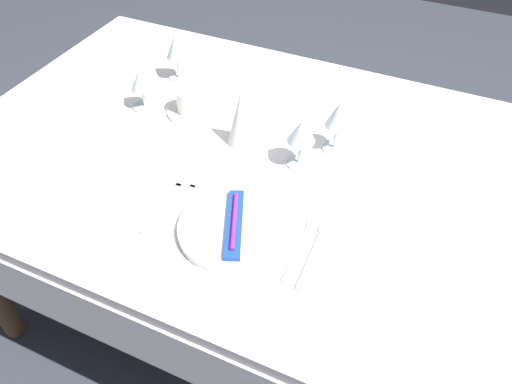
{
  "coord_description": "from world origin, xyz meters",
  "views": [
    {
      "loc": [
        0.39,
        -0.96,
        1.62
      ],
      "look_at": [
        0.02,
        -0.15,
        0.76
      ],
      "focal_mm": 35.41,
      "sensor_mm": 36.0,
      "label": 1
    }
  ],
  "objects_px": {
    "wine_glass_left": "(338,117)",
    "fork_inner": "(167,200)",
    "toothbrush_package": "(234,223)",
    "fork_outer": "(181,202)",
    "spoon_dessert": "(317,246)",
    "wine_glass_centre": "(176,49)",
    "dinner_plate": "(235,228)",
    "wine_glass_right": "(301,133)",
    "wine_glass_far": "(141,83)",
    "spoon_soup": "(304,240)",
    "coffee_cup_left": "(190,100)",
    "napkin_folded": "(241,118)"
  },
  "relations": [
    {
      "from": "wine_glass_right",
      "to": "wine_glass_far",
      "type": "height_order",
      "value": "wine_glass_right"
    },
    {
      "from": "spoon_dessert",
      "to": "wine_glass_right",
      "type": "height_order",
      "value": "wine_glass_right"
    },
    {
      "from": "dinner_plate",
      "to": "coffee_cup_left",
      "type": "xyz_separation_m",
      "value": [
        -0.33,
        0.37,
        0.04
      ]
    },
    {
      "from": "wine_glass_right",
      "to": "wine_glass_left",
      "type": "bearing_deg",
      "value": 56.62
    },
    {
      "from": "toothbrush_package",
      "to": "spoon_dessert",
      "type": "distance_m",
      "value": 0.19
    },
    {
      "from": "spoon_soup",
      "to": "wine_glass_centre",
      "type": "xyz_separation_m",
      "value": [
        -0.62,
        0.49,
        0.1
      ]
    },
    {
      "from": "toothbrush_package",
      "to": "wine_glass_far",
      "type": "relative_size",
      "value": 1.62
    },
    {
      "from": "wine_glass_left",
      "to": "dinner_plate",
      "type": "bearing_deg",
      "value": -106.74
    },
    {
      "from": "wine_glass_right",
      "to": "wine_glass_centre",
      "type": "bearing_deg",
      "value": 155.06
    },
    {
      "from": "fork_outer",
      "to": "spoon_dessert",
      "type": "bearing_deg",
      "value": 0.7
    },
    {
      "from": "wine_glass_left",
      "to": "wine_glass_right",
      "type": "distance_m",
      "value": 0.12
    },
    {
      "from": "napkin_folded",
      "to": "fork_inner",
      "type": "bearing_deg",
      "value": -102.93
    },
    {
      "from": "wine_glass_left",
      "to": "fork_inner",
      "type": "bearing_deg",
      "value": -130.21
    },
    {
      "from": "toothbrush_package",
      "to": "fork_inner",
      "type": "relative_size",
      "value": 0.98
    },
    {
      "from": "spoon_soup",
      "to": "coffee_cup_left",
      "type": "bearing_deg",
      "value": 145.63
    },
    {
      "from": "spoon_dessert",
      "to": "wine_glass_right",
      "type": "bearing_deg",
      "value": 119.01
    },
    {
      "from": "wine_glass_far",
      "to": "napkin_folded",
      "type": "relative_size",
      "value": 0.78
    },
    {
      "from": "toothbrush_package",
      "to": "wine_glass_centre",
      "type": "xyz_separation_m",
      "value": [
        -0.46,
        0.52,
        0.08
      ]
    },
    {
      "from": "spoon_dessert",
      "to": "fork_inner",
      "type": "bearing_deg",
      "value": -177.74
    },
    {
      "from": "dinner_plate",
      "to": "napkin_folded",
      "type": "bearing_deg",
      "value": 112.83
    },
    {
      "from": "fork_inner",
      "to": "wine_glass_right",
      "type": "xyz_separation_m",
      "value": [
        0.25,
        0.27,
        0.1
      ]
    },
    {
      "from": "toothbrush_package",
      "to": "wine_glass_centre",
      "type": "bearing_deg",
      "value": 131.35
    },
    {
      "from": "dinner_plate",
      "to": "wine_glass_far",
      "type": "distance_m",
      "value": 0.58
    },
    {
      "from": "dinner_plate",
      "to": "toothbrush_package",
      "type": "xyz_separation_m",
      "value": [
        -0.0,
        0.0,
        0.02
      ]
    },
    {
      "from": "coffee_cup_left",
      "to": "wine_glass_left",
      "type": "xyz_separation_m",
      "value": [
        0.44,
        0.02,
        0.06
      ]
    },
    {
      "from": "coffee_cup_left",
      "to": "wine_glass_far",
      "type": "distance_m",
      "value": 0.15
    },
    {
      "from": "spoon_soup",
      "to": "coffee_cup_left",
      "type": "height_order",
      "value": "coffee_cup_left"
    },
    {
      "from": "spoon_soup",
      "to": "wine_glass_far",
      "type": "distance_m",
      "value": 0.7
    },
    {
      "from": "dinner_plate",
      "to": "wine_glass_centre",
      "type": "height_order",
      "value": "wine_glass_centre"
    },
    {
      "from": "fork_inner",
      "to": "wine_glass_far",
      "type": "relative_size",
      "value": 1.65
    },
    {
      "from": "toothbrush_package",
      "to": "wine_glass_right",
      "type": "height_order",
      "value": "wine_glass_right"
    },
    {
      "from": "spoon_dessert",
      "to": "wine_glass_centre",
      "type": "bearing_deg",
      "value": 143.01
    },
    {
      "from": "fork_outer",
      "to": "wine_glass_left",
      "type": "relative_size",
      "value": 1.39
    },
    {
      "from": "wine_glass_far",
      "to": "napkin_folded",
      "type": "xyz_separation_m",
      "value": [
        0.34,
        -0.03,
        -0.0
      ]
    },
    {
      "from": "dinner_plate",
      "to": "wine_glass_right",
      "type": "height_order",
      "value": "wine_glass_right"
    },
    {
      "from": "wine_glass_right",
      "to": "wine_glass_far",
      "type": "bearing_deg",
      "value": 174.44
    },
    {
      "from": "wine_glass_centre",
      "to": "fork_outer",
      "type": "bearing_deg",
      "value": -58.76
    },
    {
      "from": "toothbrush_package",
      "to": "wine_glass_left",
      "type": "xyz_separation_m",
      "value": [
        0.12,
        0.39,
        0.08
      ]
    },
    {
      "from": "wine_glass_far",
      "to": "spoon_dessert",
      "type": "bearing_deg",
      "value": -24.71
    },
    {
      "from": "dinner_plate",
      "to": "napkin_folded",
      "type": "height_order",
      "value": "napkin_folded"
    },
    {
      "from": "spoon_dessert",
      "to": "wine_glass_left",
      "type": "distance_m",
      "value": 0.38
    },
    {
      "from": "wine_glass_centre",
      "to": "wine_glass_right",
      "type": "xyz_separation_m",
      "value": [
        0.51,
        -0.24,
        -0.0
      ]
    },
    {
      "from": "wine_glass_centre",
      "to": "wine_glass_far",
      "type": "bearing_deg",
      "value": -92.68
    },
    {
      "from": "toothbrush_package",
      "to": "coffee_cup_left",
      "type": "xyz_separation_m",
      "value": [
        -0.33,
        0.37,
        0.02
      ]
    },
    {
      "from": "spoon_dessert",
      "to": "wine_glass_centre",
      "type": "xyz_separation_m",
      "value": [
        -0.65,
        0.49,
        0.1
      ]
    },
    {
      "from": "coffee_cup_left",
      "to": "wine_glass_far",
      "type": "bearing_deg",
      "value": -166.93
    },
    {
      "from": "toothbrush_package",
      "to": "fork_outer",
      "type": "height_order",
      "value": "toothbrush_package"
    },
    {
      "from": "dinner_plate",
      "to": "wine_glass_far",
      "type": "height_order",
      "value": "wine_glass_far"
    },
    {
      "from": "fork_outer",
      "to": "wine_glass_left",
      "type": "height_order",
      "value": "wine_glass_left"
    },
    {
      "from": "fork_inner",
      "to": "dinner_plate",
      "type": "bearing_deg",
      "value": -5.15
    }
  ]
}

